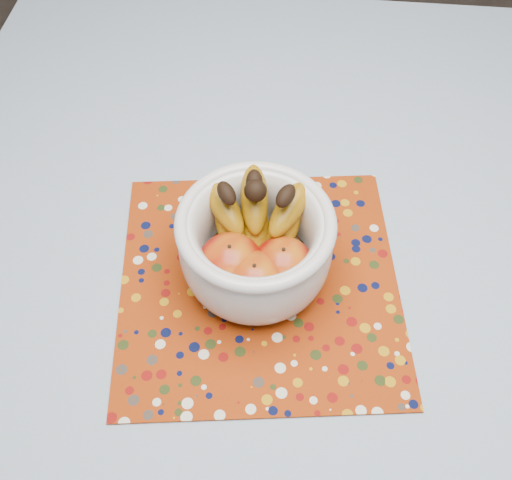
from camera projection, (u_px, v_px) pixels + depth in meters
table at (308, 275)px, 0.98m from camera, size 1.20×1.20×0.75m
tablecloth at (311, 247)px, 0.92m from camera, size 1.32×1.32×0.01m
placemat at (259, 283)px, 0.87m from camera, size 0.45×0.45×0.00m
fruit_bowl at (256, 240)px, 0.82m from camera, size 0.23×0.22×0.16m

